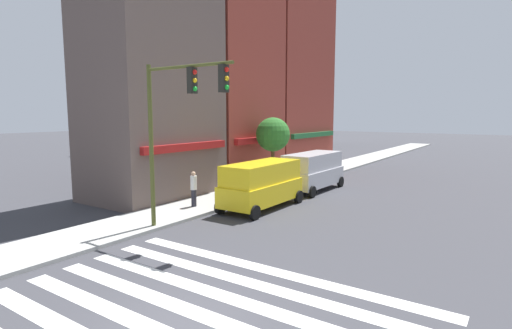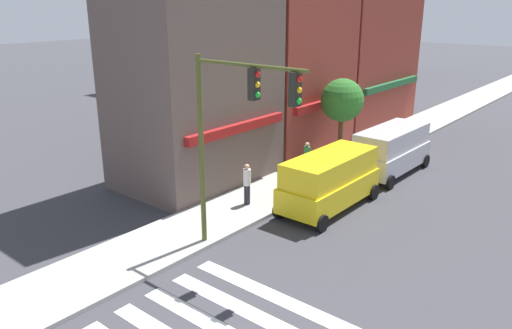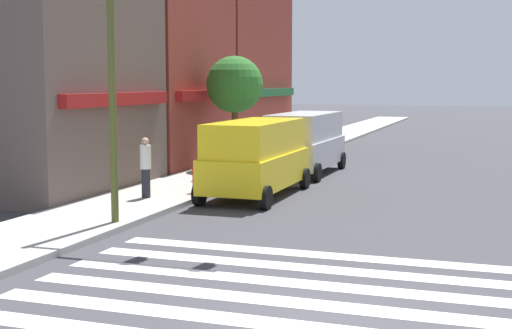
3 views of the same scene
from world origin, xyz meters
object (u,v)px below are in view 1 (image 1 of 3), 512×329
Objects in this scene: traffic_signal at (177,113)px; van_silver at (313,170)px; fire_hydrant at (226,195)px; pedestrian_green_top at (245,177)px; pedestrian_white_shirt at (194,188)px; street_tree at (273,135)px; van_yellow at (262,183)px.

traffic_signal reaches higher than van_silver.
van_silver is at bearing -1.02° from traffic_signal.
fire_hydrant is (-6.57, 1.70, -0.67)m from van_silver.
van_silver is 4.45m from pedestrian_green_top.
pedestrian_white_shirt is at bearing -175.67° from pedestrian_green_top.
pedestrian_white_shirt is 8.03m from street_tree.
van_silver is at bearing -31.53° from pedestrian_green_top.
van_yellow is 3.47m from pedestrian_green_top.
van_yellow is at bearing -125.28° from pedestrian_green_top.
pedestrian_green_top is at bearing 50.03° from van_yellow.
van_yellow reaches higher than pedestrian_green_top.
van_yellow and van_silver have the same top height.
van_yellow is at bearing -153.34° from street_tree.
pedestrian_green_top is 3.17m from fire_hydrant.
street_tree reaches higher than pedestrian_green_top.
street_tree is at bearing 9.86° from fire_hydrant.
traffic_signal is at bearing -166.93° from street_tree.
fire_hydrant is (-0.75, 1.70, -0.67)m from van_yellow.
traffic_signal is at bearing -162.87° from fire_hydrant.
van_silver reaches higher than fire_hydrant.
traffic_signal is 3.79× the size of pedestrian_white_shirt.
van_silver is 2.84× the size of pedestrian_green_top.
traffic_signal is 1.33× the size of van_silver.
fire_hydrant is at bearing 166.24° from van_silver.
van_yellow is 2.83× the size of pedestrian_white_shirt.
van_yellow reaches higher than fire_hydrant.
street_tree is at bearing 26.93° from van_yellow.
pedestrian_white_shirt is 1.74m from fire_hydrant.
van_silver is (11.42, -0.20, -3.52)m from traffic_signal.
van_yellow is at bearing 141.71° from pedestrian_white_shirt.
van_silver is 3.52m from street_tree.
traffic_signal is 11.96m from van_silver.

